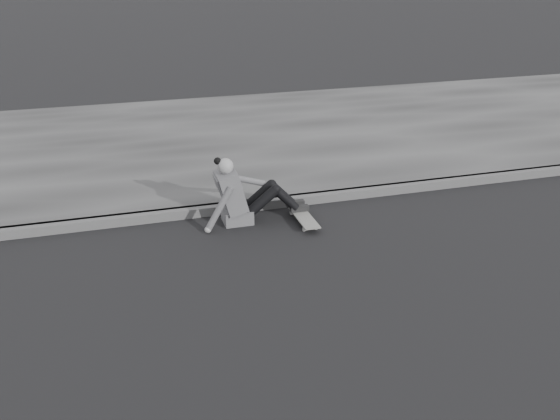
{
  "coord_description": "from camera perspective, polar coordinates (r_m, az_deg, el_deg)",
  "views": [
    {
      "loc": [
        -3.25,
        -4.83,
        3.29
      ],
      "look_at": [
        -1.42,
        1.34,
        0.5
      ],
      "focal_mm": 40.0,
      "sensor_mm": 36.0,
      "label": 1
    }
  ],
  "objects": [
    {
      "name": "ground",
      "position": [
        6.69,
        15.24,
        -6.97
      ],
      "size": [
        80.0,
        80.0,
        0.0
      ],
      "primitive_type": "plane",
      "color": "black",
      "rests_on": "ground"
    },
    {
      "name": "curb",
      "position": [
        8.71,
        6.68,
        1.51
      ],
      "size": [
        24.0,
        0.16,
        0.12
      ],
      "primitive_type": "cube",
      "color": "#505050",
      "rests_on": "ground"
    },
    {
      "name": "sidewalk",
      "position": [
        11.39,
        0.8,
        6.97
      ],
      "size": [
        24.0,
        6.0,
        0.12
      ],
      "primitive_type": "cube",
      "color": "#3B3B3B",
      "rests_on": "ground"
    },
    {
      "name": "skateboard",
      "position": [
        7.9,
        2.14,
        -0.64
      ],
      "size": [
        0.2,
        0.78,
        0.09
      ],
      "color": "#A7A8A2",
      "rests_on": "ground"
    },
    {
      "name": "seated_woman",
      "position": [
        7.82,
        -3.51,
        1.38
      ],
      "size": [
        1.38,
        0.46,
        0.88
      ],
      "color": "#575759",
      "rests_on": "ground"
    }
  ]
}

